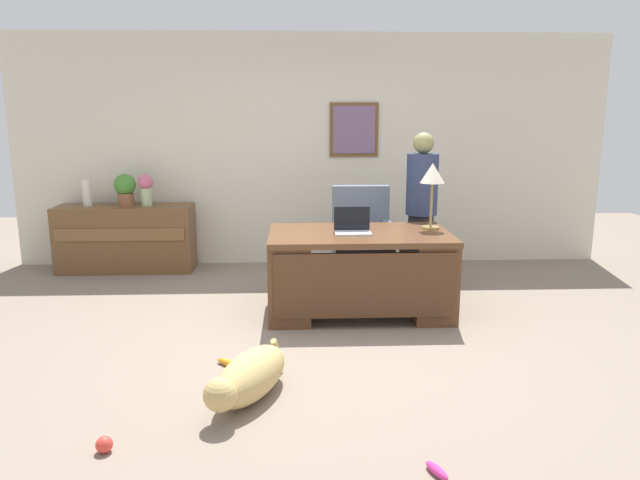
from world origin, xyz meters
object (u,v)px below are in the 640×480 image
(credenza, at_px, (126,238))
(vase_empty, at_px, (87,193))
(dog_toy_ball, at_px, (104,444))
(person_standing, at_px, (421,209))
(vase_with_flowers, at_px, (146,188))
(dog_lying, at_px, (249,377))
(laptop, at_px, (352,227))
(desk, at_px, (359,270))
(dog_toy_bone, at_px, (437,471))
(potted_plant, at_px, (125,188))
(desk_lamp, at_px, (432,177))
(dog_toy_plush, at_px, (227,363))
(armchair, at_px, (362,241))

(credenza, relative_size, vase_empty, 5.17)
(vase_empty, relative_size, dog_toy_ball, 3.26)
(person_standing, xyz_separation_m, vase_with_flowers, (-2.98, 0.80, 0.14))
(dog_lying, distance_m, laptop, 1.95)
(dog_lying, xyz_separation_m, laptop, (0.81, 1.65, 0.64))
(desk, height_order, vase_with_flowers, vase_with_flowers)
(vase_empty, height_order, dog_toy_bone, vase_empty)
(desk, relative_size, vase_with_flowers, 4.55)
(credenza, xyz_separation_m, laptop, (2.46, -1.61, 0.42))
(laptop, xyz_separation_m, potted_plant, (-2.43, 1.61, 0.16))
(desk_lamp, xyz_separation_m, vase_empty, (-3.59, 1.46, -0.31))
(vase_empty, distance_m, dog_toy_ball, 4.14)
(vase_with_flowers, distance_m, dog_toy_plush, 3.14)
(dog_lying, height_order, laptop, laptop)
(armchair, distance_m, dog_lying, 2.76)
(vase_empty, bearing_deg, credenza, -0.20)
(armchair, bearing_deg, dog_toy_bone, -90.02)
(desk, relative_size, laptop, 5.04)
(dog_toy_ball, bearing_deg, vase_with_flowers, 99.81)
(desk, relative_size, dog_lying, 1.89)
(person_standing, relative_size, dog_lying, 1.87)
(potted_plant, xyz_separation_m, dog_toy_bone, (2.62, -4.11, -0.93))
(desk_lamp, xyz_separation_m, dog_toy_plush, (-1.74, -1.28, -1.19))
(desk_lamp, distance_m, vase_empty, 3.89)
(person_standing, height_order, vase_empty, person_standing)
(vase_empty, xyz_separation_m, potted_plant, (0.43, 0.00, 0.05))
(credenza, relative_size, person_standing, 0.96)
(vase_with_flowers, xyz_separation_m, potted_plant, (-0.23, 0.00, -0.00))
(armchair, relative_size, dog_toy_bone, 6.17)
(desk_lamp, relative_size, vase_with_flowers, 1.70)
(dog_toy_plush, bearing_deg, dog_toy_bone, -48.76)
(armchair, bearing_deg, credenza, 164.94)
(desk_lamp, bearing_deg, laptop, -168.54)
(credenza, distance_m, desk_lamp, 3.61)
(vase_with_flowers, relative_size, potted_plant, 0.98)
(desk, xyz_separation_m, dog_toy_bone, (0.12, -2.50, -0.37))
(credenza, xyz_separation_m, dog_toy_ball, (0.92, -3.83, -0.33))
(person_standing, xyz_separation_m, vase_empty, (-3.65, 0.80, 0.08))
(credenza, bearing_deg, dog_toy_ball, -76.47)
(person_standing, distance_m, dog_toy_bone, 3.45)
(armchair, bearing_deg, dog_lying, -111.36)
(credenza, xyz_separation_m, vase_empty, (-0.40, 0.00, 0.53))
(vase_empty, distance_m, dog_toy_bone, 5.19)
(dog_lying, relative_size, potted_plant, 2.37)
(dog_lying, relative_size, dog_toy_plush, 4.37)
(credenza, relative_size, armchair, 1.47)
(person_standing, height_order, laptop, person_standing)
(desk, bearing_deg, dog_toy_bone, -87.16)
(laptop, xyz_separation_m, desk_lamp, (0.73, 0.15, 0.42))
(desk_lamp, xyz_separation_m, vase_with_flowers, (-2.93, 1.46, -0.26))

